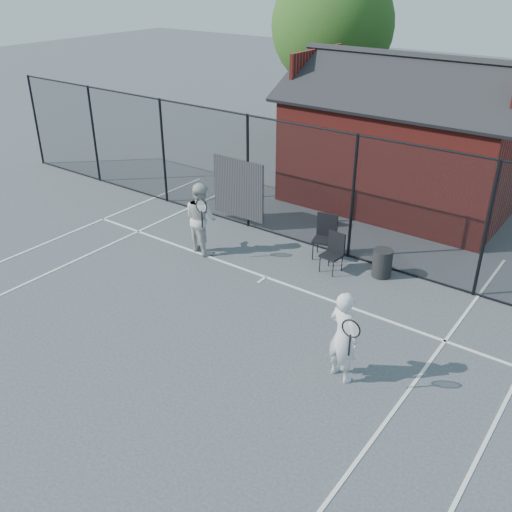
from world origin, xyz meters
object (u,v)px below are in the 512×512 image
Objects in this scene: player_back at (201,218)px; chair_right at (332,254)px; clubhouse at (403,148)px; chair_left at (324,238)px; player_front at (343,336)px; waste_bin at (382,263)px.

chair_right is at bearing 16.83° from player_back.
chair_left is at bearing -89.35° from clubhouse.
player_front is at bearing -23.83° from player_back.
player_front is 1.85× the size of chair_right.
clubhouse reaches higher than player_front.
player_front is (2.51, -8.06, -0.77)m from clubhouse.
player_back reaches higher than chair_right.
player_back is at bearing -158.22° from chair_right.
player_back is (-5.04, 2.23, 0.04)m from player_front.
player_back reaches higher than chair_left.
player_front is 3.81m from waste_bin.
chair_left reaches higher than chair_right.
player_back is at bearing -160.74° from waste_bin.
chair_right reaches higher than waste_bin.
clubhouse is 4.84m from waste_bin.
waste_bin is at bearing -14.43° from chair_left.
clubhouse is 6.30× the size of chair_left.
player_front is 1.61× the size of chair_left.
clubhouse reaches higher than player_back.
player_back is at bearing -165.51° from chair_left.
player_front reaches higher than chair_right.
chair_left is 1.60× the size of waste_bin.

